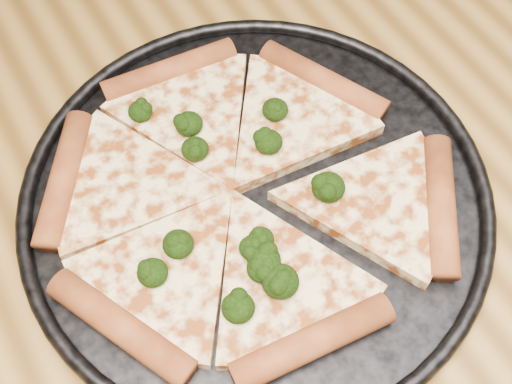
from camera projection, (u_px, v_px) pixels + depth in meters
dining_table at (167, 321)px, 0.59m from camera, size 1.20×0.90×0.75m
pizza_pan at (256, 197)px, 0.54m from camera, size 0.39×0.39×0.02m
pizza at (239, 191)px, 0.54m from camera, size 0.34×0.31×0.02m
broccoli_florets at (242, 216)px, 0.52m from camera, size 0.18×0.22×0.02m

